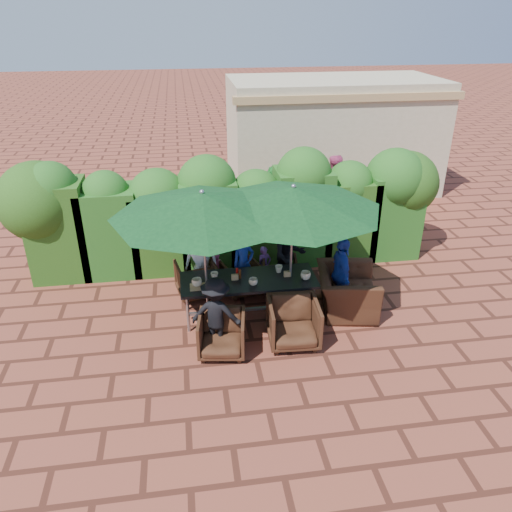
{
  "coord_description": "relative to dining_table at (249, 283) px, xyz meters",
  "views": [
    {
      "loc": [
        -0.95,
        -7.36,
        5.05
      ],
      "look_at": [
        0.22,
        0.4,
        1.1
      ],
      "focal_mm": 35.0,
      "sensor_mm": 36.0,
      "label": 1
    }
  ],
  "objects": [
    {
      "name": "serving_tray",
      "position": [
        -0.86,
        -0.16,
        0.08
      ],
      "size": [
        0.35,
        0.25,
        0.02
      ],
      "primitive_type": "cube",
      "color": "#A57E50",
      "rests_on": "dining_table"
    },
    {
      "name": "pedestrian_b",
      "position": [
        2.73,
        4.15,
        0.19
      ],
      "size": [
        0.97,
        0.82,
        1.72
      ],
      "primitive_type": "imported",
      "rotation": [
        0.0,
        0.0,
        3.6
      ],
      "color": "#BF4375",
      "rests_on": "ground"
    },
    {
      "name": "chair_near_left",
      "position": [
        -0.57,
        -1.01,
        -0.3
      ],
      "size": [
        0.83,
        0.79,
        0.76
      ],
      "primitive_type": "imported",
      "rotation": [
        0.0,
        0.0,
        -0.15
      ],
      "color": "black",
      "rests_on": "ground"
    },
    {
      "name": "sauce_bottle",
      "position": [
        -0.15,
        0.05,
        0.16
      ],
      "size": [
        0.04,
        0.04,
        0.17
      ],
      "primitive_type": "cylinder",
      "color": "#4C230C",
      "rests_on": "dining_table"
    },
    {
      "name": "cup_e",
      "position": [
        0.99,
        -0.15,
        0.15
      ],
      "size": [
        0.18,
        0.18,
        0.14
      ],
      "primitive_type": "imported",
      "color": "beige",
      "rests_on": "dining_table"
    },
    {
      "name": "dining_table",
      "position": [
        0.0,
        0.0,
        0.0
      ],
      "size": [
        2.38,
        0.9,
        0.75
      ],
      "color": "black",
      "rests_on": "ground"
    },
    {
      "name": "building",
      "position": [
        3.44,
        6.78,
        0.93
      ],
      "size": [
        6.2,
        3.08,
        3.2
      ],
      "color": "#C7B694",
      "rests_on": "ground"
    },
    {
      "name": "adult_near_left",
      "position": [
        -0.64,
        -0.85,
        -0.04
      ],
      "size": [
        0.89,
        0.6,
        1.28
      ],
      "primitive_type": "imported",
      "rotation": [
        0.0,
        0.0,
        2.84
      ],
      "color": "black",
      "rests_on": "ground"
    },
    {
      "name": "pedestrian_a",
      "position": [
        1.23,
        4.09,
        0.1
      ],
      "size": [
        1.52,
        1.17,
        1.56
      ],
      "primitive_type": "imported",
      "rotation": [
        0.0,
        0.0,
        2.62
      ],
      "color": "#25892D",
      "rests_on": "ground"
    },
    {
      "name": "number_block_right",
      "position": [
        0.69,
        -0.01,
        0.12
      ],
      "size": [
        0.12,
        0.06,
        0.1
      ],
      "primitive_type": "cube",
      "color": "tan",
      "rests_on": "dining_table"
    },
    {
      "name": "ground",
      "position": [
        -0.06,
        -0.21,
        -0.68
      ],
      "size": [
        80.0,
        80.0,
        0.0
      ],
      "primitive_type": "plane",
      "color": "brown",
      "rests_on": "ground"
    },
    {
      "name": "chair_far_right",
      "position": [
        0.73,
        0.9,
        -0.33
      ],
      "size": [
        0.76,
        0.73,
        0.7
      ],
      "primitive_type": "imported",
      "rotation": [
        0.0,
        0.0,
        2.99
      ],
      "color": "black",
      "rests_on": "ground"
    },
    {
      "name": "chair_near_right",
      "position": [
        0.62,
        -0.92,
        -0.25
      ],
      "size": [
        0.86,
        0.81,
        0.84
      ],
      "primitive_type": "imported",
      "rotation": [
        0.0,
        0.0,
        -0.06
      ],
      "color": "black",
      "rests_on": "ground"
    },
    {
      "name": "umbrella_left",
      "position": [
        -0.74,
        -0.07,
        1.54
      ],
      "size": [
        3.01,
        3.01,
        2.46
      ],
      "color": "gray",
      "rests_on": "ground"
    },
    {
      "name": "child_right",
      "position": [
        0.46,
        1.07,
        -0.26
      ],
      "size": [
        0.36,
        0.33,
        0.82
      ],
      "primitive_type": "imported",
      "rotation": [
        0.0,
        0.0,
        0.37
      ],
      "color": "purple",
      "rests_on": "ground"
    },
    {
      "name": "pedestrian_c",
      "position": [
        3.05,
        3.97,
        0.12
      ],
      "size": [
        1.05,
        1.04,
        1.58
      ],
      "primitive_type": "imported",
      "rotation": [
        0.0,
        0.0,
        2.38
      ],
      "color": "gray",
      "rests_on": "ground"
    },
    {
      "name": "adult_end_right",
      "position": [
        1.69,
        0.02,
        0.03
      ],
      "size": [
        0.42,
        0.83,
        1.4
      ],
      "primitive_type": "imported",
      "rotation": [
        0.0,
        0.0,
        1.55
      ],
      "color": "#1C369B",
      "rests_on": "ground"
    },
    {
      "name": "adult_far_right",
      "position": [
        0.92,
        0.93,
        0.01
      ],
      "size": [
        0.69,
        0.46,
        1.37
      ],
      "primitive_type": "imported",
      "rotation": [
        0.0,
        0.0,
        0.09
      ],
      "color": "black",
      "rests_on": "ground"
    },
    {
      "name": "umbrella_right",
      "position": [
        0.75,
        -0.01,
        1.54
      ],
      "size": [
        3.0,
        3.0,
        2.46
      ],
      "color": "gray",
      "rests_on": "ground"
    },
    {
      "name": "adult_far_left",
      "position": [
        -0.78,
        1.05,
        -0.02
      ],
      "size": [
        0.73,
        0.55,
        1.32
      ],
      "primitive_type": "imported",
      "rotation": [
        0.0,
        0.0,
        -0.29
      ],
      "color": "white",
      "rests_on": "ground"
    },
    {
      "name": "cup_d",
      "position": [
        0.57,
        0.17,
        0.14
      ],
      "size": [
        0.14,
        0.14,
        0.13
      ],
      "primitive_type": "imported",
      "color": "beige",
      "rests_on": "dining_table"
    },
    {
      "name": "child_left",
      "position": [
        -0.48,
        1.09,
        -0.3
      ],
      "size": [
        0.32,
        0.28,
        0.74
      ],
      "primitive_type": "imported",
      "rotation": [
        0.0,
        0.0,
        0.28
      ],
      "color": "#BF4375",
      "rests_on": "ground"
    },
    {
      "name": "chair_far_mid",
      "position": [
        -0.03,
        0.86,
        -0.33
      ],
      "size": [
        0.82,
        0.79,
        0.69
      ],
      "primitive_type": "imported",
      "rotation": [
        0.0,
        0.0,
        3.44
      ],
      "color": "black",
      "rests_on": "ground"
    },
    {
      "name": "ketchup_bottle",
      "position": [
        -0.19,
        0.11,
        0.16
      ],
      "size": [
        0.04,
        0.04,
        0.17
      ],
      "primitive_type": "cylinder",
      "color": "#B20C0A",
      "rests_on": "dining_table"
    },
    {
      "name": "chair_far_left",
      "position": [
        -0.9,
        0.89,
        -0.3
      ],
      "size": [
        0.85,
        0.81,
        0.75
      ],
      "primitive_type": "imported",
      "rotation": [
        0.0,
        0.0,
        3.33
      ],
      "color": "black",
      "rests_on": "ground"
    },
    {
      "name": "cup_c",
      "position": [
        0.05,
        -0.22,
        0.14
      ],
      "size": [
        0.16,
        0.16,
        0.12
      ],
      "primitive_type": "imported",
      "color": "beige",
      "rests_on": "dining_table"
    },
    {
      "name": "cup_a",
      "position": [
        -0.91,
        -0.11,
        0.14
      ],
      "size": [
        0.17,
        0.17,
        0.14
      ],
      "primitive_type": "imported",
      "color": "beige",
      "rests_on": "dining_table"
    },
    {
      "name": "chair_end_right",
      "position": [
        1.79,
        -0.08,
        -0.15
      ],
      "size": [
        0.98,
        1.32,
        1.05
      ],
      "primitive_type": "imported",
      "rotation": [
        0.0,
        0.0,
        1.39
      ],
      "color": "black",
      "rests_on": "ground"
    },
    {
      "name": "number_block_left",
      "position": [
        -0.24,
        0.02,
        0.12
      ],
      "size": [
        0.12,
        0.06,
        0.1
      ],
      "primitive_type": "cube",
      "color": "tan",
      "rests_on": "dining_table"
    },
    {
      "name": "adult_far_mid",
      "position": [
        0.02,
        0.85,
        -0.06
      ],
      "size": [
        0.54,
        0.49,
        1.23
      ],
      "primitive_type": "imported",
      "rotation": [
        0.0,
        0.0,
        0.37
      ],
      "color": "#1C369B",
      "rests_on": "ground"
    },
    {
      "name": "cup_b",
      "position": [
        -0.59,
        0.09,
        0.14
      ],
      "size": [
        0.13,
        0.13,
        0.13
      ],
      "primitive_type": "imported",
      "color": "beige",
      "rests_on": "dining_table"
    },
    {
      "name": "hedge_wall",
      "position": [
        -0.11,
        2.11,
        0.65
      ],
      "size": [
        9.1,
        1.6,
        2.5
      ],
      "color": "#1D3E11",
      "rests_on": "ground"
    }
  ]
}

